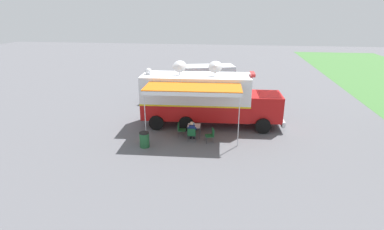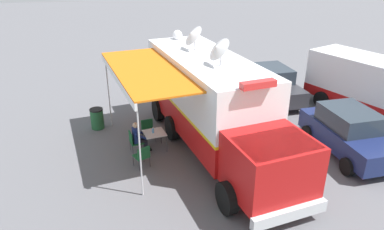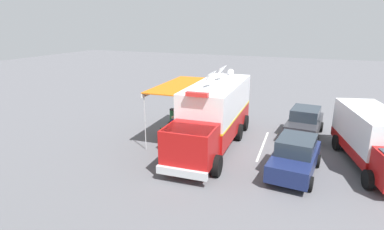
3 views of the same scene
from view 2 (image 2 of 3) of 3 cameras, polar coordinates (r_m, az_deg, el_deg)
name	(u,v)px [view 2 (image 2 of 3)]	position (r m, az deg, el deg)	size (l,w,h in m)	color
ground_plane	(205,139)	(15.02, 2.03, -3.80)	(100.00, 100.00, 0.00)	#5B5B60
lot_stripe	(261,127)	(16.29, 10.83, -1.88)	(0.12, 4.80, 0.01)	silver
command_truck	(213,102)	(13.56, 3.29, 2.05)	(5.20, 9.59, 4.53)	#B71414
folding_table	(154,134)	(14.02, -5.95, -2.99)	(0.84, 0.84, 0.73)	silver
water_bottle	(153,130)	(13.94, -6.17, -2.42)	(0.07, 0.07, 0.22)	#4C99D8
folding_chair_at_table	(134,140)	(14.00, -9.14, -3.98)	(0.50, 0.50, 0.87)	#19562D
folding_chair_beside_table	(148,129)	(14.83, -6.97, -2.14)	(0.50, 0.50, 0.87)	#19562D
folding_chair_spare_by_truck	(142,155)	(13.00, -7.83, -6.27)	(0.60, 0.60, 0.87)	#19562D
seated_responder	(139,136)	(13.97, -8.42, -3.35)	(0.67, 0.57, 1.25)	navy
trash_bin	(97,118)	(16.26, -14.74, -0.54)	(0.57, 0.57, 0.91)	#235B33
support_truck	(375,89)	(18.52, 26.97, 3.73)	(3.71, 7.10, 2.70)	white
car_behind_truck	(272,84)	(19.06, 12.49, 4.79)	(2.28, 4.34, 1.76)	#2D2D33
car_far_corner	(349,132)	(14.86, 23.49, -2.49)	(2.30, 4.34, 1.76)	navy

